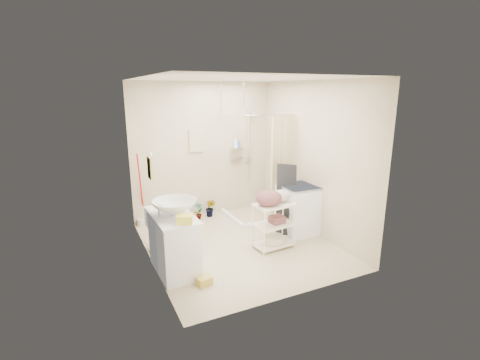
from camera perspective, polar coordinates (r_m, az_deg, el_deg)
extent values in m
plane|color=beige|center=(5.75, -0.18, -10.54)|extent=(3.20, 3.20, 0.00)
cube|color=silver|center=(5.21, -0.21, 16.34)|extent=(2.80, 3.20, 0.04)
cube|color=beige|center=(6.79, -5.99, 4.82)|extent=(2.80, 0.04, 2.60)
cube|color=beige|center=(3.99, 9.67, -2.24)|extent=(2.80, 0.04, 2.60)
cube|color=beige|center=(4.91, -15.13, 0.65)|extent=(0.04, 3.20, 2.60)
cube|color=beige|center=(6.05, 11.91, 3.39)|extent=(0.04, 3.20, 2.60)
cube|color=white|center=(4.90, -10.79, -10.20)|extent=(0.55, 0.95, 0.82)
imported|color=silver|center=(4.73, -10.71, -4.45)|extent=(0.75, 0.75, 0.20)
cube|color=#F0E74B|center=(4.43, -9.06, -6.37)|extent=(0.24, 0.22, 0.11)
cube|color=gold|center=(4.68, -5.89, -15.88)|extent=(0.31, 0.26, 0.15)
imported|color=white|center=(5.63, -11.58, -7.60)|extent=(0.68, 0.39, 0.69)
imported|color=brown|center=(6.79, -6.80, -5.05)|extent=(0.22, 0.19, 0.34)
imported|color=brown|center=(6.90, -4.87, -4.58)|extent=(0.26, 0.26, 0.36)
cube|color=beige|center=(6.69, -7.19, 6.38)|extent=(0.28, 0.03, 0.42)
imported|color=white|center=(6.92, -0.74, 6.20)|extent=(0.09, 0.09, 0.22)
imported|color=#3A5EA2|center=(6.96, -0.26, 5.99)|extent=(0.09, 0.09, 0.16)
cube|color=white|center=(6.13, 9.50, -4.79)|extent=(0.60, 0.62, 0.86)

